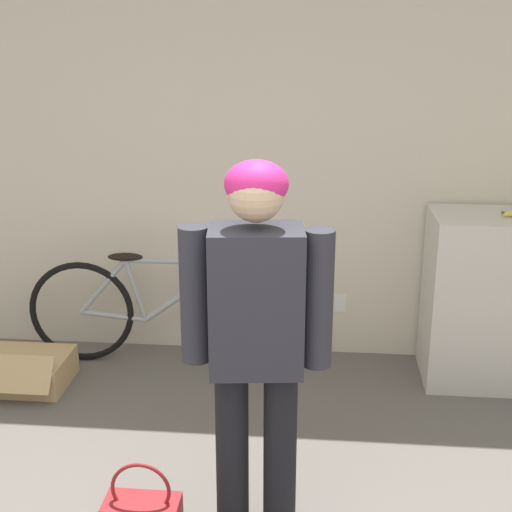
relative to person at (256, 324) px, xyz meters
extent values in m
cube|color=beige|center=(-0.16, 1.85, 0.33)|extent=(8.00, 0.06, 2.60)
cube|color=white|center=(0.39, 1.81, -0.62)|extent=(0.08, 0.01, 0.12)
cylinder|color=black|center=(-0.10, 0.00, -0.58)|extent=(0.14, 0.14, 0.77)
cylinder|color=black|center=(0.10, 0.00, -0.58)|extent=(0.14, 0.14, 0.77)
cube|color=#2D2D38|center=(0.00, 0.00, 0.10)|extent=(0.39, 0.29, 0.58)
cylinder|color=#2D2D38|center=(-0.24, 0.00, 0.11)|extent=(0.12, 0.12, 0.55)
cylinder|color=#2D2D38|center=(0.24, 0.00, 0.11)|extent=(0.12, 0.12, 0.55)
sphere|color=#DBB28E|center=(0.00, 0.00, 0.52)|extent=(0.21, 0.21, 0.21)
ellipsoid|color=#EA2884|center=(0.00, 0.01, 0.56)|extent=(0.24, 0.22, 0.18)
torus|color=black|center=(-1.27, 1.55, -0.63)|extent=(0.67, 0.09, 0.67)
torus|color=black|center=(-0.19, 1.62, -0.63)|extent=(0.67, 0.09, 0.67)
cylinder|color=#999EA3|center=(-1.06, 1.56, -0.65)|extent=(0.41, 0.06, 0.08)
cylinder|color=#999EA3|center=(-1.12, 1.56, -0.45)|extent=(0.33, 0.06, 0.37)
cylinder|color=#999EA3|center=(-0.91, 1.57, -0.48)|extent=(0.14, 0.04, 0.41)
cylinder|color=#999EA3|center=(-0.59, 1.60, -0.49)|extent=(0.56, 0.08, 0.42)
cylinder|color=#999EA3|center=(-0.64, 1.59, -0.29)|extent=(0.65, 0.08, 0.05)
cylinder|color=#999EA3|center=(-0.26, 1.62, -0.46)|extent=(0.16, 0.05, 0.35)
cylinder|color=#999EA3|center=(-0.30, 1.62, -0.26)|extent=(0.07, 0.04, 0.08)
cylinder|color=#999EA3|center=(-0.28, 1.62, -0.23)|extent=(0.06, 0.46, 0.02)
ellipsoid|color=black|center=(-0.97, 1.57, -0.26)|extent=(0.22, 0.09, 0.05)
sphere|color=brown|center=(1.28, 1.52, 0.09)|extent=(0.02, 0.02, 0.02)
torus|color=maroon|center=(-0.47, -0.11, -0.71)|extent=(0.25, 0.02, 0.25)
cube|color=tan|center=(-1.51, 1.19, -0.87)|extent=(0.52, 0.41, 0.18)
cube|color=tan|center=(-1.51, 0.98, -0.79)|extent=(0.49, 0.15, 0.18)
camera|label=1|loc=(0.24, -2.56, 1.11)|focal=50.00mm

